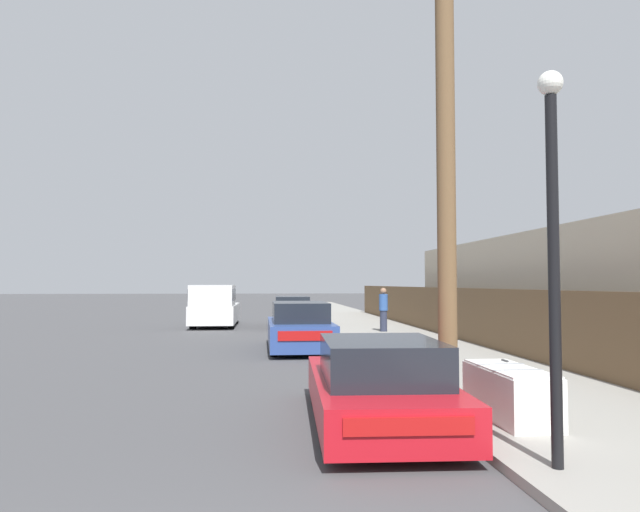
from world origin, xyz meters
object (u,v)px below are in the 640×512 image
discarded_fridge (509,393)px  car_parked_mid (299,328)px  pickup_truck (214,306)px  pedestrian (383,309)px  parked_sports_car_red (378,386)px  street_lamp (553,231)px  car_parked_far (292,313)px  utility_pole (446,156)px

discarded_fridge → car_parked_mid: car_parked_mid is taller
pickup_truck → pedestrian: size_ratio=3.08×
parked_sports_car_red → street_lamp: (1.39, -2.36, 1.98)m
discarded_fridge → car_parked_far: size_ratio=0.39×
car_parked_mid → discarded_fridge: bearing=-76.2°
discarded_fridge → utility_pole: (-0.23, 1.96, 3.78)m
street_lamp → pedestrian: (1.66, 16.45, -1.55)m
discarded_fridge → car_parked_mid: size_ratio=0.39×
discarded_fridge → pedestrian: 14.39m
street_lamp → pedestrian: 16.60m
car_parked_mid → pickup_truck: pickup_truck is taller
discarded_fridge → car_parked_far: 18.78m
car_parked_far → street_lamp: (1.73, -20.77, 1.89)m
pickup_truck → street_lamp: (5.28, -20.92, 1.59)m
parked_sports_car_red → pedestrian: pedestrian is taller
utility_pole → car_parked_far: bearing=96.6°
pedestrian → discarded_fridge: bearing=-94.9°
utility_pole → street_lamp: utility_pole is taller
discarded_fridge → parked_sports_car_red: bearing=172.2°
pickup_truck → car_parked_mid: bearing=110.0°
parked_sports_car_red → street_lamp: street_lamp is taller
discarded_fridge → pickup_truck: pickup_truck is taller
discarded_fridge → utility_pole: utility_pole is taller
car_parked_mid → car_parked_far: bearing=88.3°
car_parked_mid → street_lamp: bearing=-80.8°
discarded_fridge → street_lamp: bearing=-101.7°
parked_sports_car_red → pedestrian: 14.42m
parked_sports_car_red → street_lamp: size_ratio=1.08×
pedestrian → utility_pole: bearing=-96.8°
utility_pole → pedestrian: (1.46, 12.37, -3.26)m
car_parked_far → pickup_truck: size_ratio=0.90×
pickup_truck → utility_pole: size_ratio=0.65×
car_parked_far → discarded_fridge: bearing=-82.6°
pickup_truck → discarded_fridge: bearing=107.2°
car_parked_far → utility_pole: (1.93, -16.69, 3.60)m
pickup_truck → utility_pole: (5.48, -16.85, 3.31)m
parked_sports_car_red → pickup_truck: pickup_truck is taller
parked_sports_car_red → pedestrian: (3.05, 14.09, 0.44)m
car_parked_mid → pedestrian: bearing=53.4°
car_parked_mid → pickup_truck: size_ratio=0.89×
utility_pole → car_parked_mid: bearing=106.0°
street_lamp → pedestrian: bearing=84.2°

